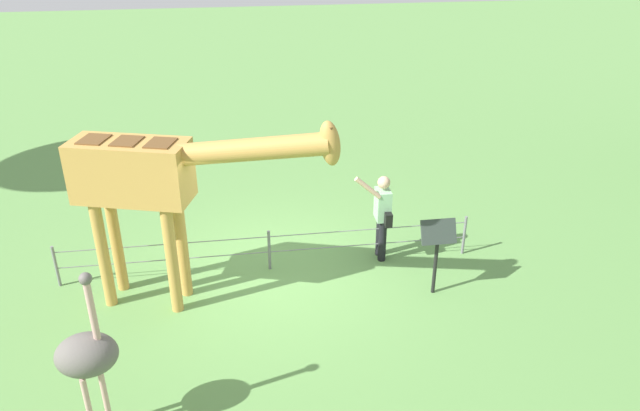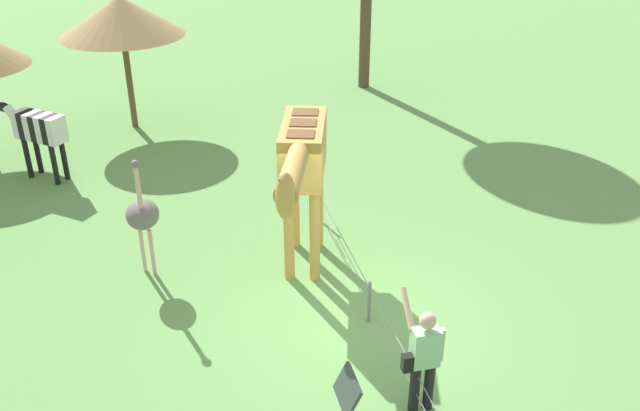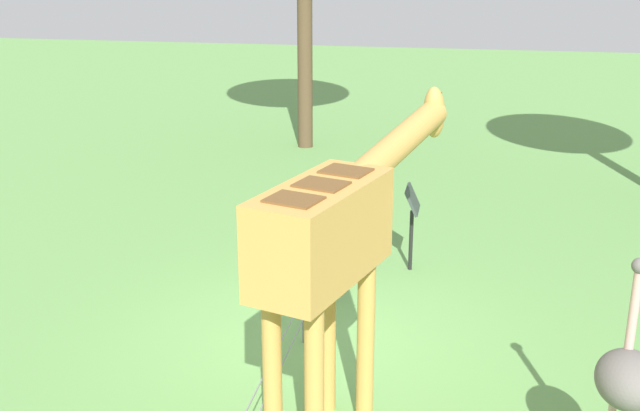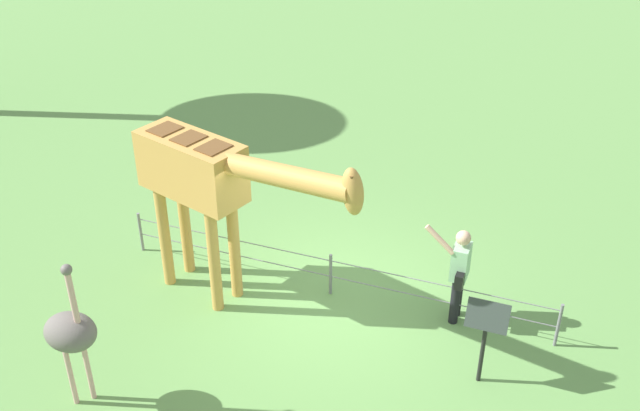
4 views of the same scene
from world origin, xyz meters
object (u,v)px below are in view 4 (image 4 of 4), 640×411
giraffe (209,180)px  ostrich (71,332)px  info_sign (486,327)px  visitor (459,270)px

giraffe → ostrich: size_ratio=1.74×
giraffe → info_sign: giraffe is taller
giraffe → visitor: size_ratio=2.34×
giraffe → ostrich: 2.88m
visitor → info_sign: visitor is taller
giraffe → info_sign: (4.23, -0.41, -1.18)m
giraffe → visitor: (3.63, 0.79, -1.22)m
visitor → giraffe: bearing=-167.8°
giraffe → info_sign: size_ratio=2.96×
ostrich → info_sign: bearing=24.8°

